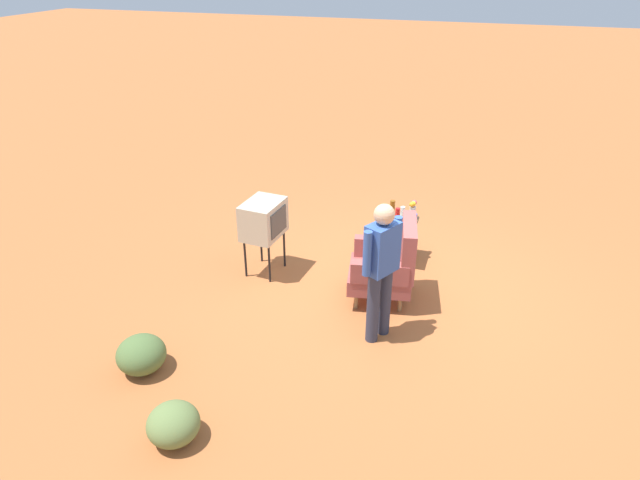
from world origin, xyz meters
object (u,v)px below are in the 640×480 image
tv_on_stand (263,220)px  person_standing (381,265)px  soda_can_blue (415,218)px  flower_vase (413,209)px  bottle_tall_amber (392,211)px  side_table (396,228)px  armchair (389,264)px  soda_can_red (398,212)px  bottle_short_clear (402,214)px

tv_on_stand → person_standing: person_standing is taller
tv_on_stand → soda_can_blue: size_ratio=8.44×
flower_vase → tv_on_stand: bearing=-60.1°
flower_vase → bottle_tall_amber: bearing=-61.5°
side_table → tv_on_stand: tv_on_stand is taller
soda_can_blue → flower_vase: flower_vase is taller
bottle_tall_amber → flower_vase: bearing=118.5°
armchair → tv_on_stand: 1.73m
soda_can_blue → bottle_tall_amber: (0.05, -0.31, 0.09)m
side_table → tv_on_stand: 1.84m
bottle_tall_amber → tv_on_stand: bearing=-59.9°
person_standing → flower_vase: size_ratio=6.19×
soda_can_blue → bottle_tall_amber: bearing=-81.1°
bottle_tall_amber → person_standing: bearing=7.1°
side_table → soda_can_blue: 0.29m
person_standing → soda_can_red: person_standing is taller
bottle_tall_amber → flower_vase: (-0.14, 0.26, -0.00)m
armchair → side_table: (-1.00, -0.10, 0.00)m
soda_can_red → soda_can_blue: same height
tv_on_stand → bottle_short_clear: (-0.95, 1.67, -0.10)m
soda_can_blue → bottle_short_clear: (-0.01, -0.17, 0.04)m
side_table → bottle_tall_amber: bottle_tall_amber is taller
tv_on_stand → bottle_tall_amber: 1.77m
soda_can_red → tv_on_stand: bearing=-56.4°
armchair → soda_can_blue: (-1.08, 0.14, 0.15)m
side_table → soda_can_blue: bearing=109.4°
side_table → soda_can_red: soda_can_red is taller
tv_on_stand → soda_can_red: bearing=123.6°
bottle_short_clear → flower_vase: flower_vase is taller
soda_can_red → flower_vase: (0.02, 0.21, 0.09)m
tv_on_stand → bottle_tall_amber: size_ratio=3.43×
side_table → tv_on_stand: (0.85, -1.60, 0.28)m
armchair → soda_can_red: bearing=-174.2°
soda_can_red → soda_can_blue: bearing=66.3°
tv_on_stand → soda_can_red: (-1.05, 1.58, -0.14)m
side_table → soda_can_blue: soda_can_blue is taller
bottle_tall_amber → bottle_short_clear: bearing=113.1°
tv_on_stand → flower_vase: bearing=119.9°
person_standing → bottle_short_clear: person_standing is taller
person_standing → soda_can_blue: person_standing is taller
side_table → soda_can_blue: size_ratio=4.78×
person_standing → side_table: bearing=-175.0°
tv_on_stand → soda_can_blue: bearing=117.0°
flower_vase → side_table: bearing=-47.1°
bottle_short_clear → bottle_tall_amber: 0.16m
side_table → tv_on_stand: bearing=-62.0°
person_standing → bottle_short_clear: 1.91m
armchair → side_table: bearing=-174.2°
armchair → flower_vase: bearing=175.7°
armchair → person_standing: 0.91m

